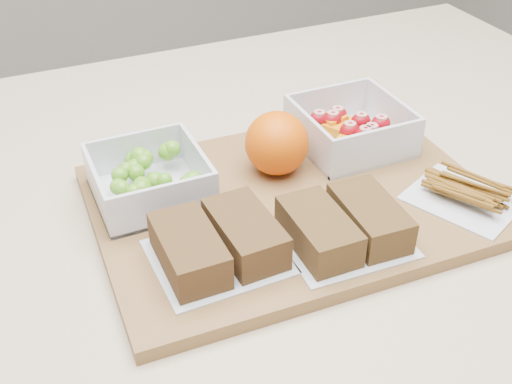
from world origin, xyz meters
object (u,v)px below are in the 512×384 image
fruit_container (350,130)px  sandwich_bag_center (344,225)px  grape_container (150,179)px  orange (277,143)px  cutting_board (291,203)px  sandwich_bag_left (218,243)px  pretzel_bag (465,191)px

fruit_container → sandwich_bag_center: size_ratio=0.98×
grape_container → orange: orange is taller
cutting_board → sandwich_bag_left: size_ratio=3.31×
pretzel_bag → sandwich_bag_center: bearing=-177.8°
pretzel_bag → orange: bearing=139.8°
sandwich_bag_left → sandwich_bag_center: 0.13m
grape_container → sandwich_bag_center: grape_container is taller
grape_container → sandwich_bag_left: size_ratio=0.92×
sandwich_bag_center → cutting_board: bearing=99.2°
orange → pretzel_bag: bearing=-40.2°
cutting_board → sandwich_bag_left: 0.13m
cutting_board → orange: orange is taller
sandwich_bag_center → grape_container: bearing=135.3°
cutting_board → grape_container: bearing=156.5°
cutting_board → sandwich_bag_left: sandwich_bag_left is taller
sandwich_bag_left → sandwich_bag_center: same height
grape_container → sandwich_bag_left: 0.13m
fruit_container → orange: size_ratio=1.69×
orange → sandwich_bag_left: orange is taller
cutting_board → orange: size_ratio=5.77×
grape_container → orange: size_ratio=1.60×
grape_container → fruit_container: size_ratio=0.95×
cutting_board → pretzel_bag: (0.17, -0.08, 0.02)m
cutting_board → grape_container: grape_container is taller
cutting_board → grape_container: size_ratio=3.60×
orange → pretzel_bag: (0.16, -0.14, -0.02)m
cutting_board → grape_container: 0.16m
fruit_container → pretzel_bag: size_ratio=0.89×
fruit_container → orange: bearing=-171.4°
cutting_board → pretzel_bag: bearing=-24.2°
grape_container → sandwich_bag_center: size_ratio=0.93×
fruit_container → pretzel_bag: fruit_container is taller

